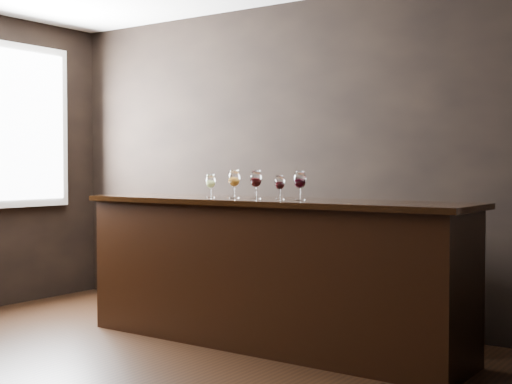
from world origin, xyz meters
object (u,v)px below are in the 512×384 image
Objects in this scene: back_bar_shelf at (248,269)px; glass_white at (211,182)px; glass_amber at (234,179)px; glass_red_b at (280,183)px; glass_red_c at (300,180)px; bar_counter at (268,275)px; glass_red_a at (256,180)px.

glass_white is at bearing -76.32° from back_bar_shelf.
glass_amber reaches higher than glass_red_b.
glass_red_c is (1.01, -0.76, 0.82)m from back_bar_shelf.
bar_counter is 1.03m from back_bar_shelf.
back_bar_shelf is 1.17m from glass_amber.
back_bar_shelf is at bearing 135.00° from bar_counter.
bar_counter is 0.79m from glass_amber.
glass_amber is 0.62m from glass_red_c.
glass_red_a is at bearing -50.67° from back_bar_shelf.
glass_red_a reaches higher than bar_counter.
glass_red_b is (0.81, -0.72, 0.80)m from back_bar_shelf.
glass_red_c is at bearing -5.52° from glass_red_a.
back_bar_shelf is at bearing 103.68° from glass_white.
glass_red_a is at bearing -178.39° from glass_red_b.
bar_counter is 14.18× the size of glass_red_a.
glass_red_a reaches higher than glass_white.
glass_red_a is 1.01× the size of glass_red_c.
glass_white is 0.86× the size of glass_red_c.
bar_counter is 0.88m from glass_white.
glass_red_c is (0.29, -0.03, 0.72)m from bar_counter.
glass_red_c is at bearing -12.78° from glass_red_b.
glass_amber is 0.41m from glass_red_b.
back_bar_shelf is 13.32× the size of glass_red_b.
glass_red_b is 0.21m from glass_red_c.
glass_red_c reaches higher than glass_red_b.
back_bar_shelf is 1.24m from glass_red_a.
glass_red_b is at bearing 2.11° from glass_amber.
glass_white reaches higher than back_bar_shelf.
glass_amber is at bearing -179.31° from bar_counter.
glass_red_b is at bearing -41.71° from back_bar_shelf.
glass_red_a is (0.59, -0.72, 0.82)m from back_bar_shelf.
back_bar_shelf is 10.94× the size of glass_amber.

